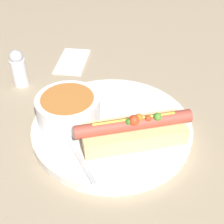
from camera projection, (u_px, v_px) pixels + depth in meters
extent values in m
plane|color=tan|center=(112.00, 131.00, 0.58)|extent=(4.00, 4.00, 0.00)
cylinder|color=white|center=(112.00, 127.00, 0.58)|extent=(0.29, 0.29, 0.02)
cube|color=#E5C17F|center=(133.00, 134.00, 0.53)|extent=(0.18, 0.15, 0.03)
cylinder|color=#B24738|center=(134.00, 124.00, 0.52)|extent=(0.18, 0.13, 0.02)
sphere|color=#C63F1E|center=(134.00, 120.00, 0.50)|extent=(0.02, 0.02, 0.02)
sphere|color=#518C2D|center=(157.00, 117.00, 0.51)|extent=(0.01, 0.01, 0.01)
sphere|color=#387A28|center=(128.00, 122.00, 0.50)|extent=(0.01, 0.01, 0.01)
sphere|color=#C63F1E|center=(148.00, 118.00, 0.51)|extent=(0.01, 0.01, 0.01)
sphere|color=orange|center=(140.00, 117.00, 0.51)|extent=(0.01, 0.01, 0.01)
cylinder|color=gold|center=(134.00, 119.00, 0.51)|extent=(0.12, 0.08, 0.01)
cylinder|color=white|center=(68.00, 108.00, 0.57)|extent=(0.12, 0.12, 0.05)
cylinder|color=#C67533|center=(67.00, 100.00, 0.56)|extent=(0.10, 0.10, 0.01)
cube|color=#B7B7BC|center=(79.00, 156.00, 0.51)|extent=(0.05, 0.12, 0.00)
ellipsoid|color=#B7B7BC|center=(62.00, 126.00, 0.56)|extent=(0.04, 0.04, 0.01)
cube|color=white|center=(72.00, 61.00, 0.78)|extent=(0.14, 0.13, 0.01)
cylinder|color=silver|center=(19.00, 72.00, 0.68)|extent=(0.03, 0.03, 0.06)
sphere|color=silver|center=(16.00, 57.00, 0.66)|extent=(0.03, 0.03, 0.03)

